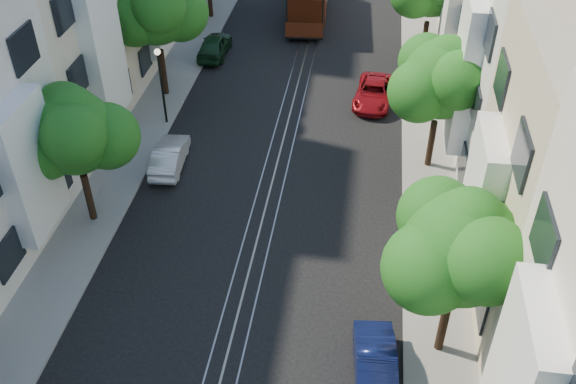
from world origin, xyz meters
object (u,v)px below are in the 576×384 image
at_px(parked_car_e_mid, 376,370).
at_px(parked_car_w_mid, 170,156).
at_px(parked_car_e_far, 374,93).
at_px(parked_car_w_far, 214,45).
at_px(tree_w_b, 75,134).
at_px(lamp_west, 160,75).
at_px(tree_w_c, 156,9).
at_px(tree_e_b, 462,250).
at_px(tree_e_c, 443,81).

xyz_separation_m(parked_car_e_mid, parked_car_w_mid, (-10.08, 10.97, -0.02)).
relative_size(parked_car_e_far, parked_car_w_far, 1.06).
bearing_deg(tree_w_b, parked_car_e_far, 45.63).
bearing_deg(lamp_west, tree_w_c, 105.75).
bearing_deg(tree_e_b, tree_w_c, 131.99).
bearing_deg(parked_car_e_far, tree_e_b, -74.52).
bearing_deg(parked_car_w_far, tree_w_c, 73.93).
height_order(parked_car_e_mid, parked_car_e_far, parked_car_e_mid).
relative_size(tree_e_c, tree_w_c, 0.92).
xyz_separation_m(tree_w_c, parked_car_w_mid, (2.11, -6.66, -4.46)).
height_order(tree_e_b, parked_car_w_mid, tree_e_b).
relative_size(tree_w_b, parked_car_w_far, 1.58).
xyz_separation_m(tree_w_b, parked_car_w_far, (1.54, 16.29, -3.72)).
xyz_separation_m(tree_e_b, parked_car_w_far, (-12.86, 21.29, -4.06)).
bearing_deg(tree_e_b, parked_car_e_mid, -143.51).
xyz_separation_m(tree_w_b, parked_car_w_mid, (2.11, 4.34, -3.79)).
relative_size(tree_e_c, parked_car_e_mid, 1.71).
distance_m(lamp_west, parked_car_w_mid, 4.49).
height_order(parked_car_e_far, parked_car_w_far, parked_car_w_far).
distance_m(parked_car_e_mid, parked_car_w_far, 25.27).
relative_size(tree_e_b, parked_car_w_mid, 1.81).
distance_m(tree_w_b, parked_car_e_mid, 14.38).
distance_m(tree_w_c, lamp_west, 3.81).
bearing_deg(tree_e_c, parked_car_w_far, 141.35).
relative_size(tree_w_c, parked_car_e_mid, 1.86).
bearing_deg(parked_car_w_far, tree_e_b, 121.31).
distance_m(lamp_west, parked_car_w_far, 8.57).
bearing_deg(tree_e_b, parked_car_e_far, 99.66).
height_order(tree_e_b, tree_w_b, tree_e_b).
xyz_separation_m(parked_car_e_far, parked_car_w_mid, (-9.43, -7.46, 0.02)).
xyz_separation_m(tree_w_b, tree_w_c, (0.00, 11.00, 0.67)).
height_order(tree_e_b, parked_car_e_mid, tree_e_b).
height_order(tree_w_b, parked_car_w_mid, tree_w_b).
xyz_separation_m(lamp_west, parked_car_e_far, (10.70, 3.77, -2.26)).
relative_size(tree_e_b, tree_w_c, 0.94).
bearing_deg(parked_car_w_mid, tree_w_c, -76.30).
bearing_deg(lamp_west, parked_car_w_mid, -70.92).
relative_size(tree_e_c, lamp_west, 1.57).
height_order(tree_e_c, parked_car_e_mid, tree_e_c).
relative_size(tree_e_b, parked_car_e_mid, 1.75).
bearing_deg(parked_car_w_mid, parked_car_e_far, -145.56).
bearing_deg(parked_car_e_mid, tree_w_b, 145.69).
height_order(tree_w_c, lamp_west, tree_w_c).
relative_size(tree_w_b, lamp_west, 1.51).
distance_m(lamp_west, parked_car_e_mid, 18.67).
distance_m(tree_w_b, tree_w_c, 11.02).
bearing_deg(tree_w_b, parked_car_w_mid, 64.04).
height_order(parked_car_w_mid, parked_car_w_far, parked_car_w_far).
xyz_separation_m(tree_e_c, parked_car_w_mid, (-12.29, -1.66, -3.99)).
height_order(tree_e_c, tree_w_c, tree_w_c).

